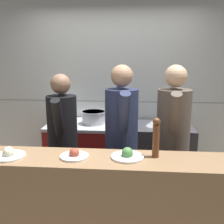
% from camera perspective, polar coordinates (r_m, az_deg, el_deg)
% --- Properties ---
extents(wall_back_tiled, '(8.00, 0.06, 2.60)m').
position_cam_1_polar(wall_back_tiled, '(3.92, 0.52, 4.55)').
color(wall_back_tiled, silver).
rests_on(wall_back_tiled, ground_plane).
extents(oven_range, '(0.87, 0.71, 0.90)m').
position_cam_1_polar(oven_range, '(3.81, -6.89, -8.97)').
color(oven_range, maroon).
rests_on(oven_range, ground_plane).
extents(prep_counter, '(1.06, 0.65, 0.89)m').
position_cam_1_polar(prep_counter, '(3.75, 8.69, -9.54)').
color(prep_counter, '#38383D').
rests_on(prep_counter, ground_plane).
extents(pass_counter, '(2.38, 0.45, 0.97)m').
position_cam_1_polar(pass_counter, '(2.47, -0.33, -20.66)').
color(pass_counter, '#93704C').
rests_on(pass_counter, ground_plane).
extents(stock_pot, '(0.25, 0.25, 0.24)m').
position_cam_1_polar(stock_pot, '(3.74, -9.93, -0.24)').
color(stock_pot, beige).
rests_on(stock_pot, oven_range).
extents(sauce_pot, '(0.33, 0.33, 0.17)m').
position_cam_1_polar(sauce_pot, '(3.61, -4.04, -1.10)').
color(sauce_pot, '#B7BABF').
rests_on(sauce_pot, oven_range).
extents(mixing_bowl_steel, '(0.28, 0.28, 0.10)m').
position_cam_1_polar(mixing_bowl_steel, '(3.57, 9.61, -2.18)').
color(mixing_bowl_steel, '#B7BABF').
rests_on(mixing_bowl_steel, prep_counter).
extents(plated_dish_main, '(0.28, 0.28, 0.10)m').
position_cam_1_polar(plated_dish_main, '(2.42, -21.57, -8.61)').
color(plated_dish_main, white).
rests_on(plated_dish_main, pass_counter).
extents(plated_dish_appetiser, '(0.24, 0.24, 0.09)m').
position_cam_1_polar(plated_dish_appetiser, '(2.28, -8.21, -9.27)').
color(plated_dish_appetiser, white).
rests_on(plated_dish_appetiser, pass_counter).
extents(plated_dish_dessert, '(0.28, 0.28, 0.10)m').
position_cam_1_polar(plated_dish_dessert, '(2.25, 3.35, -9.38)').
color(plated_dish_dessert, white).
rests_on(plated_dish_dessert, pass_counter).
extents(pepper_mill, '(0.07, 0.07, 0.34)m').
position_cam_1_polar(pepper_mill, '(2.24, 9.56, -5.36)').
color(pepper_mill, brown).
rests_on(pepper_mill, pass_counter).
extents(chef_head_cook, '(0.36, 0.71, 1.63)m').
position_cam_1_polar(chef_head_cook, '(3.01, -10.67, -5.70)').
color(chef_head_cook, black).
rests_on(chef_head_cook, ground_plane).
extents(chef_sous, '(0.40, 0.76, 1.73)m').
position_cam_1_polar(chef_sous, '(2.84, 2.06, -5.37)').
color(chef_sous, black).
rests_on(chef_sous, ground_plane).
extents(chef_line, '(0.39, 0.76, 1.73)m').
position_cam_1_polar(chef_line, '(2.88, 13.08, -5.44)').
color(chef_line, black).
rests_on(chef_line, ground_plane).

